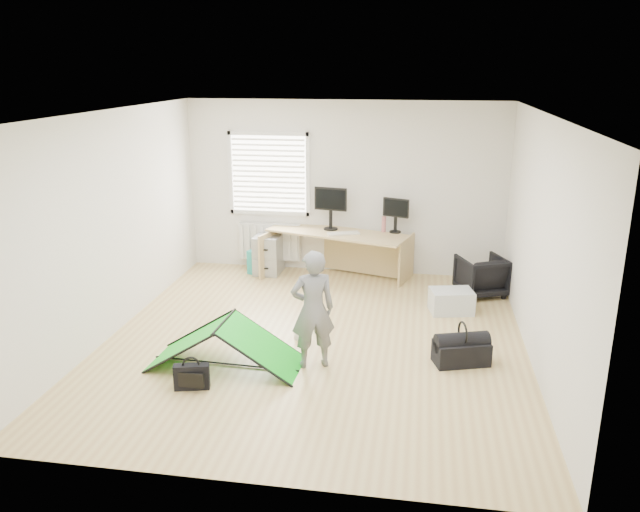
% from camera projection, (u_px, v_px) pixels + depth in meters
% --- Properties ---
extents(ground, '(5.50, 5.50, 0.00)m').
position_uv_depth(ground, '(315.00, 340.00, 7.56)').
color(ground, tan).
rests_on(ground, ground).
extents(back_wall, '(5.00, 0.02, 2.70)m').
position_uv_depth(back_wall, '(344.00, 188.00, 9.76)').
color(back_wall, silver).
rests_on(back_wall, ground).
extents(window, '(1.20, 0.06, 1.20)m').
position_uv_depth(window, '(269.00, 174.00, 9.85)').
color(window, silver).
rests_on(window, back_wall).
extents(radiator, '(1.00, 0.12, 0.60)m').
position_uv_depth(radiator, '(270.00, 241.00, 10.13)').
color(radiator, silver).
rests_on(radiator, back_wall).
extents(desk, '(2.28, 1.29, 0.74)m').
position_uv_depth(desk, '(337.00, 255.00, 9.68)').
color(desk, tan).
rests_on(desk, ground).
extents(filing_cabinet, '(0.42, 0.55, 0.62)m').
position_uv_depth(filing_cabinet, '(269.00, 254.00, 9.95)').
color(filing_cabinet, '#929597').
rests_on(filing_cabinet, ground).
extents(monitor_left, '(0.52, 0.19, 0.49)m').
position_uv_depth(monitor_left, '(331.00, 214.00, 9.66)').
color(monitor_left, black).
rests_on(monitor_left, desk).
extents(monitor_right, '(0.42, 0.23, 0.39)m').
position_uv_depth(monitor_right, '(396.00, 220.00, 9.50)').
color(monitor_right, black).
rests_on(monitor_right, desk).
extents(keyboard, '(0.51, 0.34, 0.02)m').
position_uv_depth(keyboard, '(344.00, 233.00, 9.46)').
color(keyboard, beige).
rests_on(keyboard, desk).
extents(thermos, '(0.08, 0.08, 0.24)m').
position_uv_depth(thermos, '(384.00, 224.00, 9.56)').
color(thermos, '#B26464').
rests_on(thermos, desk).
extents(office_chair, '(0.81, 0.82, 0.57)m').
position_uv_depth(office_chair, '(481.00, 276.00, 8.99)').
color(office_chair, black).
rests_on(office_chair, ground).
extents(person, '(0.57, 0.48, 1.33)m').
position_uv_depth(person, '(313.00, 310.00, 6.74)').
color(person, slate).
rests_on(person, ground).
extents(kite, '(1.71, 0.82, 0.52)m').
position_uv_depth(kite, '(225.00, 344.00, 6.87)').
color(kite, '#11B91B').
rests_on(kite, ground).
extents(storage_crate, '(0.63, 0.50, 0.31)m').
position_uv_depth(storage_crate, '(451.00, 301.00, 8.38)').
color(storage_crate, silver).
rests_on(storage_crate, ground).
extents(tote_bag, '(0.35, 0.25, 0.38)m').
position_uv_depth(tote_bag, '(258.00, 263.00, 9.88)').
color(tote_bag, teal).
rests_on(tote_bag, ground).
extents(laptop_bag, '(0.38, 0.19, 0.27)m').
position_uv_depth(laptop_bag, '(192.00, 377.00, 6.40)').
color(laptop_bag, black).
rests_on(laptop_bag, ground).
extents(white_box, '(0.12, 0.12, 0.09)m').
position_uv_depth(white_box, '(300.00, 336.00, 7.58)').
color(white_box, silver).
rests_on(white_box, ground).
extents(duffel_bag, '(0.66, 0.48, 0.26)m').
position_uv_depth(duffel_bag, '(461.00, 353.00, 6.94)').
color(duffel_bag, black).
rests_on(duffel_bag, ground).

